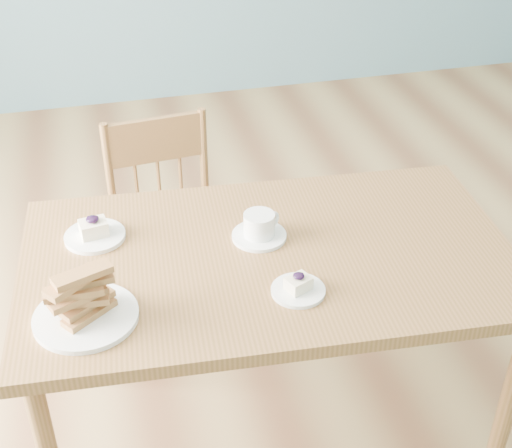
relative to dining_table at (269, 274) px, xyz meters
The scene contains 6 objects.
dining_table is the anchor object (origin of this frame).
dining_chair 0.66m from the dining_table, 108.80° to the left, with size 0.41×0.39×0.82m.
cheesecake_plate_near 0.20m from the dining_table, 81.71° to the right, with size 0.14×0.14×0.06m.
cheesecake_plate_far 0.50m from the dining_table, 157.50° to the left, with size 0.17×0.17×0.07m.
coffee_cup 0.13m from the dining_table, 94.83° to the left, with size 0.15×0.15×0.08m.
biscotti_plate 0.53m from the dining_table, 162.90° to the right, with size 0.25×0.25×0.15m.
Camera 1 is at (-0.68, -1.75, 1.84)m, focal length 50.00 mm.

